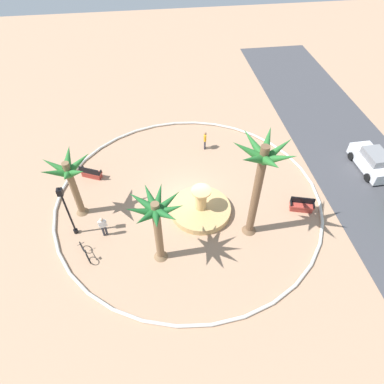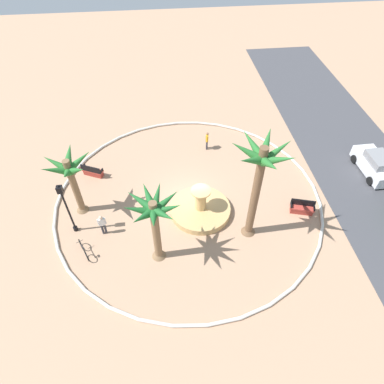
{
  "view_description": "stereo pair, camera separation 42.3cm",
  "coord_description": "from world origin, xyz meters",
  "px_view_note": "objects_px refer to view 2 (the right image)",
  "views": [
    {
      "loc": [
        15.91,
        -1.99,
        17.23
      ],
      "look_at": [
        0.41,
        0.2,
        1.0
      ],
      "focal_mm": 31.1,
      "sensor_mm": 36.0,
      "label": 1
    },
    {
      "loc": [
        15.97,
        -1.57,
        17.23
      ],
      "look_at": [
        0.41,
        0.2,
        1.0
      ],
      "focal_mm": 31.1,
      "sensor_mm": 36.0,
      "label": 2
    }
  ],
  "objects_px": {
    "person_cyclist_photo": "(207,140)",
    "parked_car_leftmost": "(375,164)",
    "palm_tree_near_fountain": "(260,171)",
    "palm_tree_by_curb": "(70,174)",
    "fountain": "(200,209)",
    "palm_tree_mid_plaza": "(154,215)",
    "bench_east": "(302,209)",
    "bench_west": "(93,172)",
    "bicycle_red_frame": "(84,250)",
    "lamppost": "(66,205)",
    "person_cyclist_helmet": "(102,224)"
  },
  "relations": [
    {
      "from": "parked_car_leftmost",
      "to": "person_cyclist_photo",
      "type": "bearing_deg",
      "value": -109.37
    },
    {
      "from": "palm_tree_by_curb",
      "to": "bicycle_red_frame",
      "type": "distance_m",
      "value": 4.72
    },
    {
      "from": "palm_tree_by_curb",
      "to": "bicycle_red_frame",
      "type": "relative_size",
      "value": 2.99
    },
    {
      "from": "palm_tree_mid_plaza",
      "to": "bench_east",
      "type": "bearing_deg",
      "value": 103.87
    },
    {
      "from": "palm_tree_near_fountain",
      "to": "bicycle_red_frame",
      "type": "relative_size",
      "value": 4.56
    },
    {
      "from": "fountain",
      "to": "palm_tree_near_fountain",
      "type": "relative_size",
      "value": 0.57
    },
    {
      "from": "person_cyclist_photo",
      "to": "parked_car_leftmost",
      "type": "distance_m",
      "value": 12.83
    },
    {
      "from": "palm_tree_by_curb",
      "to": "bench_west",
      "type": "relative_size",
      "value": 2.82
    },
    {
      "from": "fountain",
      "to": "parked_car_leftmost",
      "type": "relative_size",
      "value": 1.01
    },
    {
      "from": "palm_tree_near_fountain",
      "to": "bicycle_red_frame",
      "type": "distance_m",
      "value": 11.39
    },
    {
      "from": "palm_tree_near_fountain",
      "to": "parked_car_leftmost",
      "type": "relative_size",
      "value": 1.77
    },
    {
      "from": "palm_tree_near_fountain",
      "to": "parked_car_leftmost",
      "type": "bearing_deg",
      "value": 112.75
    },
    {
      "from": "fountain",
      "to": "parked_car_leftmost",
      "type": "xyz_separation_m",
      "value": [
        -2.48,
        13.52,
        0.47
      ]
    },
    {
      "from": "person_cyclist_helmet",
      "to": "lamppost",
      "type": "bearing_deg",
      "value": -103.61
    },
    {
      "from": "bench_west",
      "to": "person_cyclist_photo",
      "type": "distance_m",
      "value": 9.25
    },
    {
      "from": "palm_tree_mid_plaza",
      "to": "lamppost",
      "type": "height_order",
      "value": "palm_tree_mid_plaza"
    },
    {
      "from": "palm_tree_mid_plaza",
      "to": "person_cyclist_photo",
      "type": "relative_size",
      "value": 3.14
    },
    {
      "from": "palm_tree_mid_plaza",
      "to": "bench_west",
      "type": "height_order",
      "value": "palm_tree_mid_plaza"
    },
    {
      "from": "bench_east",
      "to": "palm_tree_by_curb",
      "type": "bearing_deg",
      "value": -97.21
    },
    {
      "from": "person_cyclist_helmet",
      "to": "person_cyclist_photo",
      "type": "relative_size",
      "value": 1.03
    },
    {
      "from": "bench_east",
      "to": "bicycle_red_frame",
      "type": "distance_m",
      "value": 14.34
    },
    {
      "from": "bicycle_red_frame",
      "to": "lamppost",
      "type": "bearing_deg",
      "value": -157.74
    },
    {
      "from": "bench_west",
      "to": "bicycle_red_frame",
      "type": "bearing_deg",
      "value": 0.92
    },
    {
      "from": "fountain",
      "to": "palm_tree_near_fountain",
      "type": "distance_m",
      "value": 6.05
    },
    {
      "from": "fountain",
      "to": "bicycle_red_frame",
      "type": "xyz_separation_m",
      "value": [
        2.54,
        -7.44,
        0.08
      ]
    },
    {
      "from": "bicycle_red_frame",
      "to": "person_cyclist_helmet",
      "type": "bearing_deg",
      "value": 142.58
    },
    {
      "from": "fountain",
      "to": "parked_car_leftmost",
      "type": "distance_m",
      "value": 13.76
    },
    {
      "from": "palm_tree_near_fountain",
      "to": "lamppost",
      "type": "xyz_separation_m",
      "value": [
        -1.37,
        -11.06,
        -2.84
      ]
    },
    {
      "from": "bicycle_red_frame",
      "to": "person_cyclist_helmet",
      "type": "relative_size",
      "value": 0.95
    },
    {
      "from": "palm_tree_mid_plaza",
      "to": "bench_east",
      "type": "xyz_separation_m",
      "value": [
        -2.4,
        9.74,
        -3.53
      ]
    },
    {
      "from": "palm_tree_near_fountain",
      "to": "parked_car_leftmost",
      "type": "distance_m",
      "value": 12.41
    },
    {
      "from": "person_cyclist_photo",
      "to": "parked_car_leftmost",
      "type": "height_order",
      "value": "parked_car_leftmost"
    },
    {
      "from": "palm_tree_mid_plaza",
      "to": "bench_west",
      "type": "distance_m",
      "value": 9.67
    },
    {
      "from": "palm_tree_mid_plaza",
      "to": "fountain",
      "type": "bearing_deg",
      "value": 137.37
    },
    {
      "from": "bench_west",
      "to": "person_cyclist_photo",
      "type": "bearing_deg",
      "value": 103.81
    },
    {
      "from": "palm_tree_by_curb",
      "to": "lamppost",
      "type": "relative_size",
      "value": 1.14
    },
    {
      "from": "bench_west",
      "to": "lamppost",
      "type": "xyz_separation_m",
      "value": [
        5.16,
        -0.67,
        2.07
      ]
    },
    {
      "from": "palm_tree_near_fountain",
      "to": "palm_tree_by_curb",
      "type": "distance_m",
      "value": 11.4
    },
    {
      "from": "fountain",
      "to": "bicycle_red_frame",
      "type": "height_order",
      "value": "fountain"
    },
    {
      "from": "bench_west",
      "to": "parked_car_leftmost",
      "type": "bearing_deg",
      "value": 84.44
    },
    {
      "from": "bench_east",
      "to": "lamppost",
      "type": "bearing_deg",
      "value": -90.62
    },
    {
      "from": "lamppost",
      "to": "person_cyclist_helmet",
      "type": "distance_m",
      "value": 2.45
    },
    {
      "from": "person_cyclist_photo",
      "to": "person_cyclist_helmet",
      "type": "bearing_deg",
      "value": -44.7
    },
    {
      "from": "bench_east",
      "to": "person_cyclist_helmet",
      "type": "relative_size",
      "value": 1.01
    },
    {
      "from": "palm_tree_by_curb",
      "to": "lamppost",
      "type": "bearing_deg",
      "value": -8.22
    },
    {
      "from": "fountain",
      "to": "palm_tree_near_fountain",
      "type": "height_order",
      "value": "palm_tree_near_fountain"
    },
    {
      "from": "fountain",
      "to": "lamppost",
      "type": "relative_size",
      "value": 0.99
    },
    {
      "from": "palm_tree_near_fountain",
      "to": "palm_tree_mid_plaza",
      "type": "distance_m",
      "value": 6.07
    },
    {
      "from": "palm_tree_by_curb",
      "to": "person_cyclist_photo",
      "type": "relative_size",
      "value": 2.91
    },
    {
      "from": "parked_car_leftmost",
      "to": "fountain",
      "type": "bearing_deg",
      "value": -79.6
    }
  ]
}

